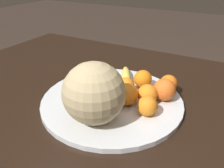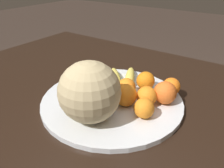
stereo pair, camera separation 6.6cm
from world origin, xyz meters
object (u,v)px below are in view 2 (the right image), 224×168
object	(u,v)px
orange_top_small	(126,95)
kitchen_table	(104,126)
orange_back_right	(126,87)
orange_side_extra	(165,93)
orange_front_left	(147,96)
orange_back_left	(171,86)
banana_bunch	(116,79)
orange_front_right	(143,109)
orange_mid_center	(146,81)
fruit_bowl	(112,100)
melon	(90,92)
produce_tag	(143,93)

from	to	relation	value
orange_top_small	kitchen_table	bearing A→B (deg)	19.30
orange_back_right	orange_side_extra	size ratio (longest dim) A/B	0.84
orange_front_left	orange_back_left	xyz separation A→B (m)	(-0.04, -0.10, -0.00)
banana_bunch	orange_front_right	distance (m)	0.21
orange_mid_center	fruit_bowl	bearing A→B (deg)	62.99
orange_front_left	orange_mid_center	world-z (taller)	same
fruit_bowl	melon	world-z (taller)	melon
fruit_bowl	orange_back_left	xyz separation A→B (m)	(-0.14, -0.13, 0.04)
fruit_bowl	orange_top_small	xyz separation A→B (m)	(-0.05, 0.01, 0.04)
fruit_bowl	orange_back_left	world-z (taller)	orange_back_left
melon	orange_back_left	world-z (taller)	melon
orange_back_left	orange_mid_center	bearing A→B (deg)	10.51
orange_front_right	orange_mid_center	distance (m)	0.16
melon	orange_front_left	world-z (taller)	melon
fruit_bowl	banana_bunch	bearing A→B (deg)	-63.71
orange_back_left	orange_back_right	bearing A→B (deg)	37.11
orange_back_left	orange_side_extra	world-z (taller)	orange_side_extra
orange_front_right	orange_back_right	world-z (taller)	orange_back_right
orange_front_right	orange_front_left	bearing A→B (deg)	-70.65
fruit_bowl	banana_bunch	distance (m)	0.10
orange_back_right	orange_side_extra	xyz separation A→B (m)	(-0.12, -0.03, 0.01)
fruit_bowl	orange_side_extra	size ratio (longest dim) A/B	6.39
produce_tag	orange_back_right	bearing A→B (deg)	63.00
produce_tag	melon	bearing A→B (deg)	92.55
fruit_bowl	orange_front_right	size ratio (longest dim) A/B	7.79
fruit_bowl	melon	size ratio (longest dim) A/B	2.68
orange_top_small	orange_mid_center	bearing A→B (deg)	-91.41
produce_tag	orange_mid_center	bearing A→B (deg)	-55.93
orange_back_left	orange_side_extra	distance (m)	0.06
kitchen_table	orange_front_right	world-z (taller)	orange_front_right
melon	orange_mid_center	world-z (taller)	melon
kitchen_table	orange_front_left	world-z (taller)	orange_front_left
orange_back_right	orange_top_small	xyz separation A→B (m)	(-0.03, 0.05, 0.00)
fruit_bowl	orange_front_right	distance (m)	0.14
orange_side_extra	fruit_bowl	bearing A→B (deg)	25.72
orange_front_left	orange_side_extra	world-z (taller)	orange_side_extra
orange_back_left	produce_tag	xyz separation A→B (m)	(0.07, 0.05, -0.03)
melon	orange_side_extra	size ratio (longest dim) A/B	2.39
orange_front_left	produce_tag	world-z (taller)	orange_front_left
orange_top_small	orange_side_extra	xyz separation A→B (m)	(-0.09, -0.08, 0.00)
fruit_bowl	orange_back_right	xyz separation A→B (m)	(-0.03, -0.04, 0.04)
fruit_bowl	orange_back_left	bearing A→B (deg)	-137.77
kitchen_table	orange_back_left	size ratio (longest dim) A/B	25.98
fruit_bowl	orange_front_right	world-z (taller)	orange_front_right
orange_back_right	orange_top_small	distance (m)	0.06
orange_front_right	orange_side_extra	distance (m)	0.10
orange_mid_center	orange_front_left	bearing A→B (deg)	119.24
melon	orange_front_left	xyz separation A→B (m)	(-0.09, -0.14, -0.05)
banana_bunch	orange_back_right	bearing A→B (deg)	-165.54
orange_front_left	melon	bearing A→B (deg)	56.52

